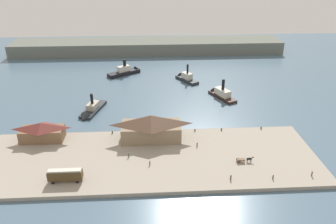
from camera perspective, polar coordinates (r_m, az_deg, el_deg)
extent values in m
plane|color=slate|center=(130.23, -3.16, -2.82)|extent=(320.00, 320.00, 0.00)
cube|color=#9E9384|center=(111.05, -3.06, -7.96)|extent=(110.00, 36.00, 1.20)
cube|color=gray|center=(126.83, -3.15, -3.40)|extent=(110.00, 0.80, 1.00)
cube|color=brown|center=(127.23, -20.65, -3.56)|extent=(14.83, 7.18, 4.51)
pyramid|color=maroon|center=(125.71, -20.88, -2.22)|extent=(15.13, 7.54, 2.21)
cube|color=#847056|center=(119.69, -2.89, -3.33)|extent=(20.90, 9.88, 5.77)
pyramid|color=brown|center=(117.53, -2.94, -1.37)|extent=(21.32, 10.37, 3.41)
cube|color=#4C381E|center=(103.32, -17.15, -10.23)|extent=(9.93, 2.48, 2.63)
cube|color=beige|center=(102.44, -17.26, -9.52)|extent=(9.54, 1.74, 0.50)
cylinder|color=black|center=(104.52, -15.00, -10.65)|extent=(0.90, 0.18, 0.90)
cylinder|color=black|center=(102.58, -15.25, -11.47)|extent=(0.90, 0.18, 0.90)
cylinder|color=black|center=(106.19, -18.73, -10.58)|extent=(0.90, 0.18, 0.90)
cylinder|color=black|center=(104.27, -19.06, -11.38)|extent=(0.90, 0.18, 0.90)
cube|color=brown|center=(110.25, 12.34, -7.98)|extent=(2.58, 1.23, 0.50)
cylinder|color=#4C3828|center=(110.68, 11.86, -7.93)|extent=(1.20, 0.10, 1.20)
cylinder|color=#4C3828|center=(109.69, 12.02, -8.29)|extent=(1.20, 0.10, 1.20)
ellipsoid|color=black|center=(110.84, 13.71, -7.78)|extent=(2.00, 0.70, 0.90)
ellipsoid|color=black|center=(110.86, 14.29, -7.51)|extent=(0.70, 0.32, 0.44)
cylinder|color=black|center=(111.49, 13.95, -7.96)|extent=(0.16, 0.16, 1.00)
cylinder|color=black|center=(111.18, 14.00, -8.08)|extent=(0.16, 0.16, 1.00)
cylinder|color=black|center=(111.16, 13.35, -8.00)|extent=(0.16, 0.16, 1.00)
cylinder|color=black|center=(110.84, 13.40, -8.12)|extent=(0.16, 0.16, 1.00)
cylinder|color=#4C3D33|center=(105.44, 17.50, -10.54)|extent=(0.38, 0.38, 1.28)
sphere|color=#CCA889|center=(105.01, 17.56, -10.20)|extent=(0.23, 0.23, 0.23)
cylinder|color=#3D4C42|center=(110.98, -6.73, -7.34)|extent=(0.42, 0.42, 1.44)
sphere|color=#CCA889|center=(110.52, -6.76, -6.97)|extent=(0.26, 0.26, 0.26)
cylinder|color=#4C3D33|center=(102.09, 10.67, -10.93)|extent=(0.43, 0.43, 1.45)
sphere|color=#CCA889|center=(101.58, 10.71, -10.54)|extent=(0.27, 0.27, 0.27)
cylinder|color=#4C3D33|center=(116.38, 4.99, -5.56)|extent=(0.40, 0.40, 1.37)
sphere|color=#CCA889|center=(115.97, 5.01, -5.22)|extent=(0.25, 0.25, 0.25)
cylinder|color=#6B5B4C|center=(106.72, -3.14, -8.69)|extent=(0.40, 0.40, 1.35)
sphere|color=#CCA889|center=(106.27, -3.15, -8.34)|extent=(0.25, 0.25, 0.25)
cylinder|color=#6B5B4C|center=(110.62, 23.37, -9.67)|extent=(0.43, 0.43, 1.47)
sphere|color=#CCA889|center=(110.15, 23.44, -9.30)|extent=(0.27, 0.27, 0.27)
cylinder|color=black|center=(125.90, 4.62, -3.09)|extent=(0.44, 0.44, 0.90)
cylinder|color=black|center=(127.64, 9.12, -2.92)|extent=(0.44, 0.44, 0.90)
cylinder|color=black|center=(125.70, -9.49, -3.43)|extent=(0.44, 0.44, 0.90)
cylinder|color=black|center=(131.84, 15.62, -2.63)|extent=(0.44, 0.44, 0.90)
cube|color=#23282D|center=(178.24, 3.25, 5.52)|extent=(11.57, 15.09, 1.48)
cone|color=#23282D|center=(183.82, 1.83, 6.18)|extent=(4.88, 4.40, 4.08)
cube|color=beige|center=(177.47, 3.27, 6.20)|extent=(5.79, 6.62, 3.05)
cylinder|color=black|center=(175.97, 3.36, 7.40)|extent=(1.01, 1.01, 4.90)
cube|color=black|center=(189.23, -7.54, 6.63)|extent=(18.29, 14.69, 1.98)
cone|color=black|center=(193.85, -5.14, 7.21)|extent=(5.29, 5.55, 4.41)
cube|color=beige|center=(188.43, -7.58, 7.35)|extent=(7.42, 6.42, 3.04)
cylinder|color=black|center=(187.80, -7.44, 8.35)|extent=(1.63, 1.63, 3.53)
cube|color=black|center=(159.04, 9.24, 2.62)|extent=(11.27, 16.74, 1.32)
cone|color=black|center=(164.99, 7.53, 3.60)|extent=(5.08, 4.47, 4.23)
cube|color=beige|center=(158.21, 9.29, 3.35)|extent=(6.93, 9.19, 3.03)
cylinder|color=black|center=(156.73, 9.41, 4.69)|extent=(1.35, 1.35, 4.95)
cube|color=#23282D|center=(147.69, -12.63, 0.44)|extent=(9.97, 18.62, 1.24)
cone|color=#23282D|center=(140.53, -14.11, -1.08)|extent=(5.40, 4.39, 4.69)
cube|color=#B2A893|center=(146.94, -12.70, 1.08)|extent=(5.32, 7.39, 2.43)
cylinder|color=black|center=(145.26, -12.89, 2.23)|extent=(1.20, 1.20, 4.33)
cube|color=#60665B|center=(231.88, -3.45, 11.14)|extent=(180.00, 24.00, 8.00)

